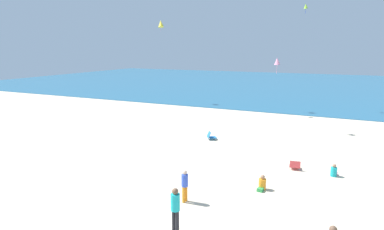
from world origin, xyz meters
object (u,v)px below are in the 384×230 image
Objects in this scene: beach_chair_near_camera at (211,136)px; person_1 at (262,184)px; kite_lime at (306,6)px; beach_chair_mid_beach at (295,165)px; kite_yellow at (161,24)px; person_7 at (334,172)px; person_3 at (185,184)px; person_0 at (175,207)px; kite_pink at (277,61)px.

person_1 reaches higher than beach_chair_near_camera.
beach_chair_mid_beach is at bearing -83.54° from kite_lime.
kite_yellow is (-12.34, 14.00, 9.52)m from beach_chair_near_camera.
beach_chair_near_camera is at bearing 50.67° from beach_chair_mid_beach.
person_7 is at bearing -103.41° from beach_chair_mid_beach.
person_3 is at bearing 138.36° from beach_chair_mid_beach.
person_7 is at bearing 143.48° from person_1.
person_0 is 2.51× the size of person_7.
kite_yellow is (-19.02, 17.82, 9.55)m from beach_chair_mid_beach.
person_1 reaches higher than person_7.
person_0 is 9.99m from person_7.
person_3 is 1.41× the size of kite_lime.
beach_chair_near_camera is 14.80m from kite_pink.
beach_chair_near_camera is 0.66× the size of kite_yellow.
kite_lime reaches higher than kite_pink.
beach_chair_mid_beach is 0.66× the size of kite_lime.
kite_lime is at bearing -3.09° from beach_chair_mid_beach.
person_0 is 1.16× the size of person_3.
person_1 is 0.42× the size of kite_pink.
person_0 is 5.57m from person_1.
person_0 is at bearing -91.69° from kite_lime.
beach_chair_near_camera is at bearing -98.87° from kite_pink.
kite_yellow reaches higher than person_1.
beach_chair_mid_beach is at bearing 96.09° from person_7.
kite_yellow is (-17.94, 21.33, 9.51)m from person_1.
person_0 is 30.81m from kite_lime.
beach_chair_near_camera is at bearing -136.24° from person_1.
kite_pink is (-3.47, 21.03, 5.16)m from person_1.
kite_pink is (2.14, 13.70, 5.17)m from beach_chair_near_camera.
person_7 is (5.22, 8.48, -0.75)m from person_0.
beach_chair_mid_beach is at bearing 169.32° from person_1.
kite_yellow is at bearing 178.82° from kite_pink.
person_3 is (-0.76, 2.35, -0.14)m from person_0.
person_1 is 26.36m from kite_lime.
person_0 is at bearing -59.06° from kite_yellow.
beach_chair_near_camera is at bearing -104.75° from kite_lime.
kite_pink is at bearing -74.07° from person_3.
person_1 is at bearing 147.08° from person_7.
person_7 is 0.51× the size of kite_yellow.
beach_chair_mid_beach is 0.94× the size of person_1.
kite_pink is (-6.59, 17.66, 5.18)m from person_7.
beach_chair_near_camera is 0.84× the size of kite_lime.
beach_chair_near_camera is 10.47m from person_3.
person_7 is 0.39× the size of kite_pink.
beach_chair_near_camera is 9.23m from person_1.
kite_lime is at bearing 21.94° from person_7.
kite_pink is 1.67× the size of kite_lime.
kite_lime is 16.97m from kite_yellow.
person_0 reaches higher than person_1.
beach_chair_mid_beach is 18.83m from kite_pink.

